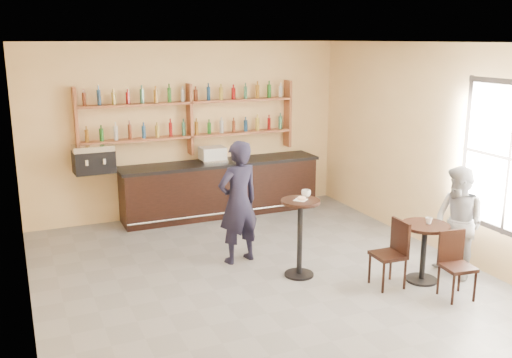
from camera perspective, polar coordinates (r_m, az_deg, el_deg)
name	(u,v)px	position (r m, az deg, el deg)	size (l,w,h in m)	color
floor	(266,281)	(7.98, 0.99, -10.18)	(7.00, 7.00, 0.00)	slate
ceiling	(267,43)	(7.28, 1.10, 13.48)	(7.00, 7.00, 0.00)	white
wall_back	(188,130)	(10.69, -6.80, 4.92)	(7.00, 7.00, 0.00)	#F8CE8C
wall_front	(457,261)	(4.65, 19.43, -7.77)	(7.00, 7.00, 0.00)	#F8CE8C
wall_left	(20,192)	(6.82, -22.53, -1.22)	(7.00, 7.00, 0.00)	#F8CE8C
wall_right	(446,150)	(9.11, 18.50, 2.72)	(7.00, 7.00, 0.00)	#F8CE8C
window_pane	(510,159)	(8.25, 24.04, 1.83)	(2.00, 2.00, 0.00)	white
window_frame	(509,159)	(8.25, 24.01, 1.83)	(0.04, 1.70, 2.10)	black
shelf_unit	(190,119)	(10.54, -6.63, 5.95)	(4.00, 0.26, 1.40)	brown
liquor_bottles	(190,110)	(10.52, -6.65, 6.87)	(3.68, 0.10, 1.00)	#8C5919
bar_counter	(221,188)	(10.74, -3.55, -0.90)	(3.79, 0.74, 1.02)	black
espresso_machine	(94,159)	(10.05, -15.93, 1.95)	(0.67, 0.43, 0.48)	black
pastry_case	(213,155)	(10.55, -4.37, 2.45)	(0.47, 0.37, 0.28)	silver
pedestal_table	(300,238)	(7.98, 4.40, -5.93)	(0.54, 0.54, 1.11)	black
napkin	(301,200)	(7.80, 4.47, -2.09)	(0.16, 0.16, 0.00)	white
donut	(302,198)	(7.79, 4.58, -1.93)	(0.12, 0.12, 0.04)	#E79054
cup_pedestal	(306,193)	(7.94, 5.04, -1.45)	(0.13, 0.13, 0.10)	white
man_main	(238,202)	(8.35, -1.79, -2.35)	(0.67, 0.44, 1.83)	black
cafe_table	(423,253)	(8.16, 16.40, -7.09)	(0.65, 0.65, 0.82)	black
cup_cafe	(429,221)	(8.04, 16.89, -4.01)	(0.10, 0.10, 0.09)	white
chair_west	(388,254)	(7.85, 13.07, -7.35)	(0.39, 0.39, 0.91)	black
chair_south	(458,266)	(7.77, 19.53, -8.23)	(0.37, 0.37, 0.87)	black
patron_second	(458,223)	(8.32, 19.58, -4.19)	(0.76, 0.59, 1.57)	#9B9BA0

